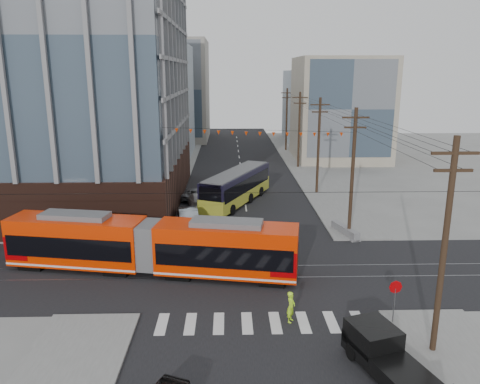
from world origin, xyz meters
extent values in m
plane|color=slate|center=(0.00, 0.00, 0.00)|extent=(160.00, 160.00, 0.00)
cube|color=#381E16|center=(-22.00, 23.00, 14.30)|extent=(30.00, 25.00, 28.60)
cube|color=#8C99A5|center=(-17.00, 52.00, 9.00)|extent=(18.00, 16.00, 18.00)
cube|color=gray|center=(16.00, 48.00, 8.00)|extent=(14.00, 14.00, 16.00)
cube|color=gray|center=(-14.00, 72.00, 10.00)|extent=(16.00, 18.00, 20.00)
cube|color=#8C99A5|center=(18.00, 68.00, 7.00)|extent=(16.00, 16.00, 14.00)
cylinder|color=black|center=(8.50, -6.00, 5.50)|extent=(0.30, 0.30, 11.00)
cylinder|color=black|center=(8.50, 56.00, 5.50)|extent=(0.30, 0.30, 11.00)
imported|color=#8A949B|center=(-5.63, 15.04, 0.82)|extent=(2.49, 5.19, 1.64)
imported|color=white|center=(-5.05, 20.94, 0.70)|extent=(3.09, 5.17, 1.40)
imported|color=slate|center=(-5.70, 23.72, 0.64)|extent=(2.65, 4.80, 1.27)
imported|color=#B9FF22|center=(1.68, -2.87, 0.91)|extent=(0.67, 0.79, 1.83)
cube|color=gray|center=(8.30, 11.53, 0.38)|extent=(1.93, 3.92, 0.77)
camera|label=1|loc=(-1.80, -26.70, 13.79)|focal=35.00mm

